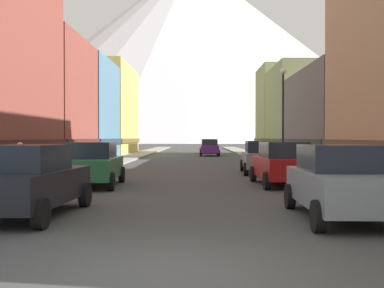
% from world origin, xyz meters
% --- Properties ---
extents(ground_plane, '(400.00, 400.00, 0.00)m').
position_xyz_m(ground_plane, '(0.00, 0.00, 0.00)').
color(ground_plane, '#3C3C3C').
extents(sidewalk_left, '(2.50, 100.00, 0.15)m').
position_xyz_m(sidewalk_left, '(-6.25, 35.00, 0.07)').
color(sidewalk_left, gray).
rests_on(sidewalk_left, ground).
extents(sidewalk_right, '(2.50, 100.00, 0.15)m').
position_xyz_m(sidewalk_right, '(6.25, 35.00, 0.07)').
color(sidewalk_right, gray).
rests_on(sidewalk_right, ground).
extents(storefront_left_2, '(7.62, 9.11, 8.82)m').
position_xyz_m(storefront_left_2, '(-11.16, 25.57, 4.26)').
color(storefront_left_2, brown).
rests_on(storefront_left_2, ground).
extents(storefront_left_3, '(8.63, 9.96, 8.93)m').
position_xyz_m(storefront_left_3, '(-11.67, 35.57, 4.31)').
color(storefront_left_3, slate).
rests_on(storefront_left_3, ground).
extents(storefront_left_4, '(7.96, 13.98, 10.26)m').
position_xyz_m(storefront_left_4, '(-11.33, 48.04, 4.96)').
color(storefront_left_4, '#D8B259').
rests_on(storefront_left_4, ground).
extents(storefront_right_2, '(7.32, 13.09, 6.68)m').
position_xyz_m(storefront_right_2, '(11.01, 26.56, 3.21)').
color(storefront_right_2, '#66605B').
rests_on(storefront_right_2, ground).
extents(storefront_right_3, '(9.13, 10.24, 8.74)m').
position_xyz_m(storefront_right_3, '(11.92, 38.36, 4.21)').
color(storefront_right_3, '#8C9966').
rests_on(storefront_right_3, ground).
extents(storefront_right_4, '(7.63, 8.21, 10.08)m').
position_xyz_m(storefront_right_4, '(11.16, 47.78, 4.87)').
color(storefront_right_4, '#8C9966').
rests_on(storefront_right_4, ground).
extents(car_left_0, '(2.24, 4.48, 1.78)m').
position_xyz_m(car_left_0, '(-3.80, 4.80, 0.90)').
color(car_left_0, black).
rests_on(car_left_0, ground).
extents(car_left_1, '(2.23, 4.48, 1.78)m').
position_xyz_m(car_left_1, '(-3.80, 11.99, 0.90)').
color(car_left_1, '#265933').
rests_on(car_left_1, ground).
extents(car_right_0, '(2.14, 4.43, 1.78)m').
position_xyz_m(car_right_0, '(3.80, 4.62, 0.90)').
color(car_right_0, slate).
rests_on(car_right_0, ground).
extents(car_right_1, '(2.21, 4.47, 1.78)m').
position_xyz_m(car_right_1, '(3.80, 12.42, 0.90)').
color(car_right_1, '#9E1111').
rests_on(car_right_1, ground).
extents(car_right_2, '(2.21, 4.47, 1.78)m').
position_xyz_m(car_right_2, '(3.80, 18.80, 0.90)').
color(car_right_2, slate).
rests_on(car_right_2, ground).
extents(car_driving_0, '(2.06, 4.40, 1.78)m').
position_xyz_m(car_driving_0, '(1.60, 51.37, 0.90)').
color(car_driving_0, '#B28419').
rests_on(car_driving_0, ground).
extents(car_driving_1, '(2.06, 4.40, 1.78)m').
position_xyz_m(car_driving_1, '(1.60, 43.32, 0.90)').
color(car_driving_1, '#591E72').
rests_on(car_driving_1, ground).
extents(potted_plant_0, '(0.70, 0.70, 0.98)m').
position_xyz_m(potted_plant_0, '(7.00, 18.70, 0.70)').
color(potted_plant_0, '#4C4C51').
rests_on(potted_plant_0, sidewalk_right).
extents(pedestrian_1, '(0.36, 0.36, 1.63)m').
position_xyz_m(pedestrian_1, '(-6.25, 10.68, 0.90)').
color(pedestrian_1, maroon).
rests_on(pedestrian_1, sidewalk_left).
extents(streetlamp_right, '(0.36, 0.36, 5.86)m').
position_xyz_m(streetlamp_right, '(5.35, 20.88, 3.99)').
color(streetlamp_right, black).
rests_on(streetlamp_right, sidewalk_right).
extents(mountain_backdrop, '(242.93, 242.93, 102.20)m').
position_xyz_m(mountain_backdrop, '(-3.37, 260.00, 51.10)').
color(mountain_backdrop, silver).
rests_on(mountain_backdrop, ground).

